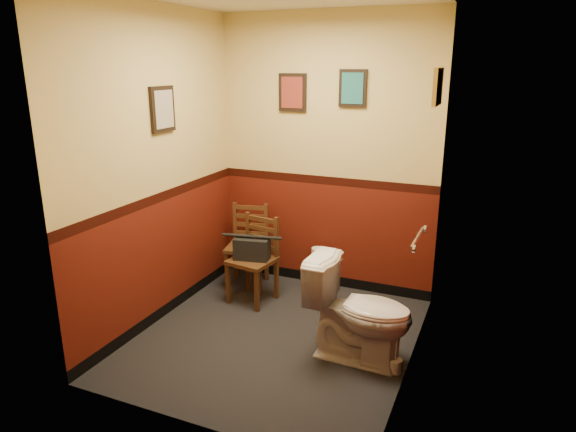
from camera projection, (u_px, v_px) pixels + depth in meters
The scene contains 16 objects.
floor at pixel (276, 337), 4.33m from camera, with size 2.20×2.40×0.00m, color black.
wall_back at pixel (326, 156), 5.00m from camera, with size 2.20×2.70×0.00m, color #52150C.
wall_front at pixel (187, 224), 2.89m from camera, with size 2.20×2.70×0.00m, color #52150C.
wall_left at pixel (158, 170), 4.36m from camera, with size 2.40×2.70×0.00m, color #52150C.
wall_right at pixel (420, 195), 3.53m from camera, with size 2.40×2.70×0.00m, color #52150C.
grab_bar at pixel (418, 238), 3.88m from camera, with size 0.05×0.56×0.06m.
framed_print_back_a at pixel (293, 92), 4.95m from camera, with size 0.28×0.04×0.36m.
framed_print_back_b at pixel (353, 88), 4.71m from camera, with size 0.26×0.04×0.34m.
framed_print_left at pixel (163, 109), 4.30m from camera, with size 0.04×0.30×0.38m.
framed_print_right at pixel (438, 87), 3.87m from camera, with size 0.04×0.34×0.28m.
toilet at pixel (360, 312), 3.91m from camera, with size 0.46×0.82×0.80m, color white.
toilet_brush at pixel (395, 364), 3.83m from camera, with size 0.10×0.10×0.37m.
chair_left at pixel (248, 246), 5.28m from camera, with size 0.47×0.47×0.84m.
chair_right at pixel (254, 259), 4.92m from camera, with size 0.44×0.44×0.83m.
handbag at pixel (252, 249), 4.85m from camera, with size 0.35×0.23×0.24m.
tp_stack at pixel (317, 272), 5.20m from camera, with size 0.26×0.16×0.45m.
Camera 1 is at (1.61, -3.51, 2.22)m, focal length 32.00 mm.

